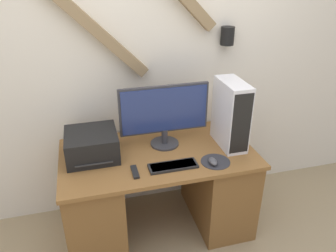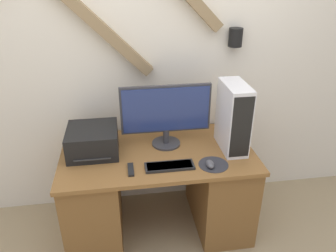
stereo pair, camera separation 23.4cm
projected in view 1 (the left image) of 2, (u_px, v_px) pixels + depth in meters
wall_back at (143, 51)px, 2.51m from camera, size 6.40×0.16×2.72m
desk at (159, 190)px, 2.58m from camera, size 1.42×0.78×0.72m
monitor at (164, 112)px, 2.41m from camera, size 0.67×0.22×0.48m
keyboard at (173, 166)px, 2.24m from camera, size 0.34×0.12×0.02m
mousepad at (215, 162)px, 2.30m from camera, size 0.21×0.21×0.00m
mouse at (213, 161)px, 2.26m from camera, size 0.05×0.10×0.04m
computer_tower at (231, 114)px, 2.41m from camera, size 0.16×0.35×0.50m
printer at (92, 145)px, 2.33m from camera, size 0.36×0.37×0.19m
remote_control at (135, 172)px, 2.18m from camera, size 0.04×0.15×0.02m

